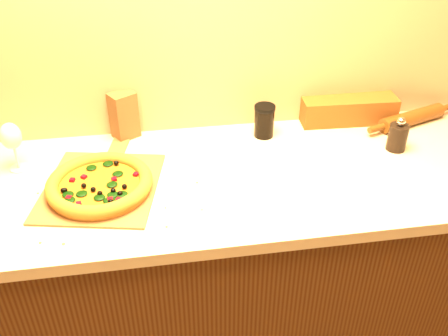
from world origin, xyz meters
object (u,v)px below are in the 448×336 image
at_px(pepper_grinder, 398,136).
at_px(dark_jar, 264,121).
at_px(pizza_peel, 102,184).
at_px(pizza, 100,184).
at_px(rolling_pin, 412,118).
at_px(wine_glass, 11,137).

height_order(pepper_grinder, dark_jar, pepper_grinder).
height_order(pizza_peel, dark_jar, dark_jar).
height_order(pizza_peel, pizza, pizza).
height_order(pizza, pepper_grinder, pepper_grinder).
height_order(pizza_peel, rolling_pin, rolling_pin).
distance_m(pizza, dark_jar, 0.63).
relative_size(pizza, rolling_pin, 0.81).
bearing_deg(rolling_pin, pepper_grinder, -130.51).
relative_size(pizza, wine_glass, 1.92).
bearing_deg(dark_jar, pepper_grinder, -20.60).
relative_size(wine_glass, dark_jar, 1.40).
relative_size(pizza_peel, rolling_pin, 1.37).
xyz_separation_m(pizza, dark_jar, (0.57, 0.26, 0.03)).
distance_m(pizza_peel, pepper_grinder, 1.01).
bearing_deg(pepper_grinder, rolling_pin, 49.49).
xyz_separation_m(rolling_pin, wine_glass, (-1.42, -0.08, 0.09)).
bearing_deg(wine_glass, pepper_grinder, -3.47).
xyz_separation_m(pizza_peel, pepper_grinder, (1.01, 0.06, 0.05)).
xyz_separation_m(pizza, pepper_grinder, (1.01, 0.10, 0.02)).
bearing_deg(dark_jar, wine_glass, -174.19).
distance_m(wine_glass, dark_jar, 0.85).
relative_size(pepper_grinder, dark_jar, 1.05).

